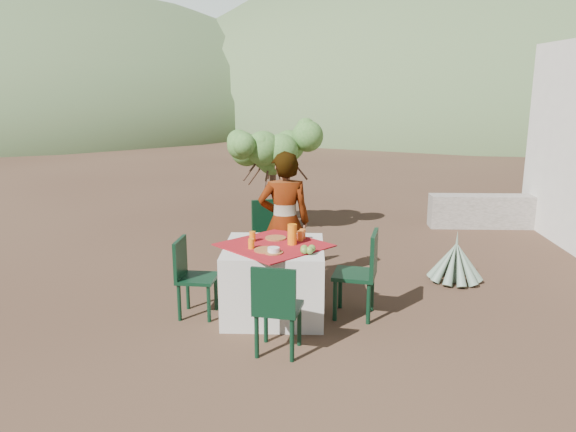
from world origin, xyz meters
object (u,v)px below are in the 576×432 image
object	(u,v)px
chair_left	(190,274)
chair_right	(362,270)
table	(274,280)
shrub_tree	(276,155)
chair_near	(276,306)
person	(284,222)
chair_far	(272,236)
juice_pitcher	(292,234)
agave	(455,262)

from	to	relation	value
chair_left	chair_right	size ratio (longest dim) A/B	0.90
table	shrub_tree	size ratio (longest dim) A/B	0.81
chair_left	shrub_tree	distance (m)	3.51
chair_near	person	bearing A→B (deg)	-79.60
chair_far	juice_pitcher	xyz separation A→B (m)	(0.27, -1.08, 0.32)
chair_right	person	xyz separation A→B (m)	(-0.83, 0.75, 0.31)
chair_near	agave	size ratio (longest dim) A/B	1.21
table	chair_far	distance (m)	1.11
juice_pitcher	person	bearing A→B (deg)	99.00
chair_far	juice_pitcher	bearing A→B (deg)	-95.64
table	agave	distance (m)	2.42
chair_left	person	bearing A→B (deg)	-46.43
chair_far	chair_right	size ratio (longest dim) A/B	1.07
chair_far	shrub_tree	world-z (taller)	shrub_tree
chair_near	shrub_tree	world-z (taller)	shrub_tree
juice_pitcher	chair_left	bearing A→B (deg)	-175.47
chair_right	shrub_tree	bearing A→B (deg)	-150.07
table	chair_right	xyz separation A→B (m)	(0.91, -0.04, 0.13)
table	chair_near	xyz separation A→B (m)	(0.07, -0.93, 0.10)
chair_left	chair_right	world-z (taller)	chair_right
table	chair_near	world-z (taller)	chair_near
person	table	bearing A→B (deg)	77.20
agave	chair_far	bearing A→B (deg)	179.51
person	shrub_tree	size ratio (longest dim) A/B	1.02
table	chair_near	bearing A→B (deg)	-85.44
chair_near	person	world-z (taller)	person
chair_near	chair_right	xyz separation A→B (m)	(0.84, 0.89, 0.03)
table	chair_right	bearing A→B (deg)	-2.64
chair_left	agave	bearing A→B (deg)	-65.08
chair_far	chair_right	bearing A→B (deg)	-68.52
shrub_tree	chair_right	bearing A→B (deg)	-72.15
chair_right	agave	distance (m)	1.70
table	chair_far	size ratio (longest dim) A/B	1.32
chair_near	agave	bearing A→B (deg)	-125.68
chair_near	chair_right	world-z (taller)	chair_right
table	juice_pitcher	bearing A→B (deg)	5.30
table	agave	bearing A→B (deg)	26.36
chair_far	agave	xyz separation A→B (m)	(2.25, -0.02, -0.31)
chair_near	chair_left	world-z (taller)	chair_near
chair_left	agave	world-z (taller)	chair_left
chair_far	shrub_tree	bearing A→B (deg)	72.11
chair_right	shrub_tree	xyz separation A→B (m)	(-1.07, 3.32, 0.76)
table	shrub_tree	distance (m)	3.40
chair_right	juice_pitcher	distance (m)	0.81
table	person	size ratio (longest dim) A/B	0.79
table	chair_right	size ratio (longest dim) A/B	1.42
person	chair_far	bearing A→B (deg)	-73.68
table	juice_pitcher	distance (m)	0.52
table	chair_left	distance (m)	0.87
shrub_tree	chair_left	bearing A→B (deg)	-102.02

